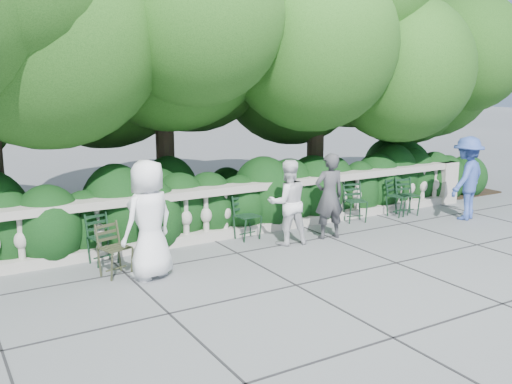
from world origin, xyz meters
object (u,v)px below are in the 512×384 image
chair_b (108,265)px  person_older_blue (467,178)px  chair_weathered (122,278)px  person_businessman (149,220)px  person_casual_man (288,202)px  chair_f (403,217)px  person_woman_grey (329,196)px  chair_c (252,241)px  chair_d (357,223)px  chair_e (410,217)px

chair_b → person_older_blue: bearing=-18.2°
chair_weathered → person_older_blue: person_older_blue is taller
person_businessman → person_older_blue: (7.10, 0.02, -0.02)m
person_businessman → person_casual_man: 2.81m
chair_b → person_older_blue: size_ratio=0.47×
chair_f → person_casual_man: person_casual_man is taller
chair_f → person_older_blue: person_older_blue is taller
chair_f → chair_weathered: size_ratio=1.00×
person_businessman → person_woman_grey: 3.69m
person_casual_man → person_older_blue: size_ratio=0.87×
chair_c → person_older_blue: person_older_blue is taller
chair_b → chair_c: (2.72, 0.03, 0.00)m
chair_d → person_casual_man: person_casual_man is taller
chair_d → chair_c: bearing=-163.3°
chair_f → chair_weathered: 6.53m
chair_c → person_woman_grey: (1.35, -0.56, 0.81)m
chair_e → person_businessman: person_businessman is taller
chair_d → chair_f: 1.23m
chair_f → chair_d: bearing=162.3°
chair_b → chair_f: same height
person_woman_grey → chair_b: bearing=1.4°
person_casual_man → person_woman_grey: bearing=-171.7°
chair_b → chair_weathered: 0.69m
chair_c → chair_weathered: same height
chair_b → chair_weathered: size_ratio=1.00×
person_woman_grey → chair_e: bearing=-162.1°
chair_b → person_casual_man: (3.18, -0.47, 0.78)m
chair_b → chair_f: size_ratio=1.00×
chair_c → chair_f: (3.78, -0.10, 0.00)m
person_casual_man → person_older_blue: (4.32, -0.39, 0.11)m
chair_e → chair_f: size_ratio=1.00×
chair_b → chair_d: 5.27m
chair_weathered → person_woman_grey: person_woman_grey is taller
person_casual_man → chair_weathered: bearing=17.0°
chair_e → person_businessman: size_ratio=0.46×
chair_f → person_casual_man: 3.43m
person_businessman → person_casual_man: bearing=166.6°
chair_weathered → person_older_blue: bearing=-17.6°
chair_d → person_businessman: size_ratio=0.46×
chair_b → person_casual_man: size_ratio=0.54×
chair_c → person_businessman: person_businessman is taller
chair_f → person_businessman: size_ratio=0.46×
chair_e → person_casual_man: person_casual_man is taller
chair_weathered → person_businessman: 1.01m
chair_d → person_older_blue: size_ratio=0.47×
chair_b → person_woman_grey: size_ratio=0.52×
chair_c → person_businessman: size_ratio=0.46×
chair_b → person_older_blue: (7.50, -0.86, 0.89)m
chair_weathered → chair_c: bearing=-1.6°
chair_d → chair_weathered: (-5.27, -0.70, 0.00)m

